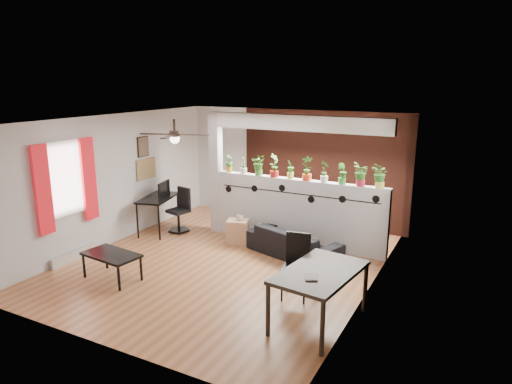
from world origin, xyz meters
name	(u,v)px	position (x,y,z in m)	size (l,w,h in m)	color
room_shell	(224,194)	(0.00, 0.00, 1.30)	(6.30, 7.10, 2.90)	brown
partition_wall	(298,212)	(0.80, 1.50, 0.68)	(3.60, 0.18, 1.35)	#BCBCC1
ceiling_header	(300,123)	(0.80, 1.50, 2.45)	(3.60, 0.18, 0.30)	white
pier_column	(216,173)	(-1.11, 1.50, 1.30)	(0.22, 0.20, 2.60)	#BCBCC1
brick_panel	(323,169)	(0.80, 2.97, 1.30)	(3.90, 0.05, 2.60)	#A64530
vine_decal	(296,194)	(0.80, 1.40, 1.08)	(3.31, 0.01, 0.30)	black
window_assembly	(66,181)	(-2.56, -1.20, 1.51)	(0.09, 1.30, 1.55)	white
baseboard_heater	(74,256)	(-2.54, -1.20, 0.09)	(0.08, 1.00, 0.18)	beige
corkboard	(146,169)	(-2.58, 0.95, 1.35)	(0.03, 0.60, 0.45)	olive
framed_art	(143,147)	(-2.58, 0.90, 1.85)	(0.03, 0.34, 0.44)	#8C7259
ceiling_fan	(175,136)	(-0.80, -0.30, 2.31)	(1.19, 1.19, 0.43)	black
potted_plant_0	(229,163)	(-0.78, 1.50, 1.54)	(0.15, 0.18, 0.36)	orange
potted_plant_1	(244,164)	(-0.43, 1.50, 1.55)	(0.22, 0.23, 0.38)	silver
potted_plant_2	(259,164)	(-0.08, 1.50, 1.57)	(0.26, 0.23, 0.42)	#448A32
potted_plant_3	(274,165)	(0.27, 1.50, 1.60)	(0.24, 0.28, 0.47)	#B01C1C
potted_plant_4	(290,168)	(0.62, 1.50, 1.55)	(0.16, 0.20, 0.38)	#BFC545
potted_plant_5	(307,167)	(0.98, 1.50, 1.61)	(0.32, 0.30, 0.49)	#ED471B
potted_plant_6	(324,171)	(1.33, 1.50, 1.57)	(0.26, 0.24, 0.41)	white
potted_plant_7	(342,173)	(1.68, 1.50, 1.56)	(0.21, 0.18, 0.40)	green
potted_plant_8	(361,173)	(2.03, 1.50, 1.59)	(0.26, 0.29, 0.45)	#CE2141
potted_plant_9	(380,175)	(2.38, 1.50, 1.59)	(0.30, 0.29, 0.45)	#EBE353
sofa	(294,243)	(0.98, 0.89, 0.26)	(1.75, 0.69, 0.51)	black
cube_shelf	(238,232)	(-0.28, 0.96, 0.25)	(0.41, 0.37, 0.51)	#A37856
cup	(240,218)	(-0.23, 0.96, 0.56)	(0.13, 0.13, 0.11)	gray
computer_desk	(158,200)	(-2.20, 0.83, 0.71)	(0.82, 1.20, 0.79)	black
monitor	(162,192)	(-2.20, 0.98, 0.87)	(0.05, 0.31, 0.17)	black
office_chair	(180,213)	(-1.79, 1.08, 0.42)	(0.49, 0.50, 0.95)	black
dining_table	(320,276)	(2.24, -1.23, 0.69)	(1.05, 1.52, 0.78)	black
book	(305,277)	(2.14, -1.53, 0.79)	(0.16, 0.22, 0.02)	gray
folding_chair	(297,260)	(1.65, -0.60, 0.59)	(0.47, 0.47, 1.00)	black
coffee_table	(111,256)	(-1.32, -1.47, 0.40)	(1.03, 0.65, 0.45)	black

